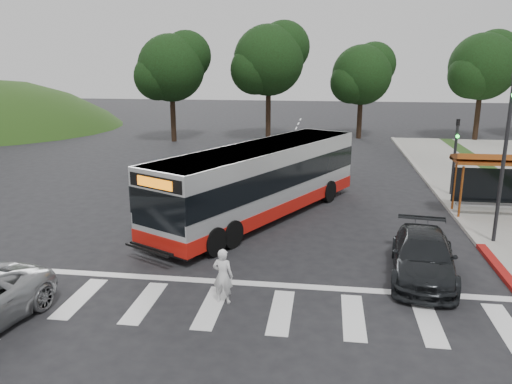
# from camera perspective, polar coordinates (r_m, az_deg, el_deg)

# --- Properties ---
(ground) EXTENTS (140.00, 140.00, 0.00)m
(ground) POSITION_cam_1_polar(r_m,az_deg,el_deg) (19.18, -1.74, -6.08)
(ground) COLOR black
(ground) RESTS_ON ground
(sidewalk_east) EXTENTS (4.00, 40.00, 0.12)m
(sidewalk_east) POSITION_cam_1_polar(r_m,az_deg,el_deg) (27.69, 24.38, -0.69)
(sidewalk_east) COLOR gray
(sidewalk_east) RESTS_ON ground
(curb_east) EXTENTS (0.30, 40.00, 0.15)m
(curb_east) POSITION_cam_1_polar(r_m,az_deg,el_deg) (27.18, 20.35, -0.52)
(curb_east) COLOR #9E9991
(curb_east) RESTS_ON ground
(curb_east_red) EXTENTS (0.32, 6.00, 0.15)m
(curb_east_red) POSITION_cam_1_polar(r_m,az_deg,el_deg) (18.05, 26.85, -8.89)
(curb_east_red) COLOR maroon
(curb_east_red) RESTS_ON ground
(crosswalk_ladder) EXTENTS (18.00, 2.60, 0.01)m
(crosswalk_ladder) POSITION_cam_1_polar(r_m,az_deg,el_deg) (14.70, -5.12, -12.95)
(crosswalk_ladder) COLOR silver
(crosswalk_ladder) RESTS_ON ground
(bus_shelter) EXTENTS (4.20, 1.60, 2.86)m
(bus_shelter) POSITION_cam_1_polar(r_m,az_deg,el_deg) (24.44, 26.32, 2.70)
(bus_shelter) COLOR #984819
(bus_shelter) RESTS_ON sidewalk_east
(traffic_signal_ne_tall) EXTENTS (0.18, 0.37, 6.50)m
(traffic_signal_ne_tall) POSITION_cam_1_polar(r_m,az_deg,el_deg) (20.44, 26.66, 4.92)
(traffic_signal_ne_tall) COLOR black
(traffic_signal_ne_tall) RESTS_ON ground
(traffic_signal_ne_short) EXTENTS (0.18, 0.37, 4.00)m
(traffic_signal_ne_short) POSITION_cam_1_polar(r_m,az_deg,el_deg) (27.29, 21.82, 4.58)
(traffic_signal_ne_short) COLOR black
(traffic_signal_ne_short) RESTS_ON ground
(tree_ne_a) EXTENTS (6.16, 5.74, 9.30)m
(tree_ne_a) POSITION_cam_1_polar(r_m,az_deg,el_deg) (47.52, 24.58, 13.01)
(tree_ne_a) COLOR black
(tree_ne_a) RESTS_ON parking_lot
(tree_north_a) EXTENTS (6.60, 6.15, 10.17)m
(tree_north_a) POSITION_cam_1_polar(r_m,az_deg,el_deg) (44.00, 1.57, 14.95)
(tree_north_a) COLOR black
(tree_north_a) RESTS_ON ground
(tree_north_b) EXTENTS (5.72, 5.33, 8.43)m
(tree_north_b) POSITION_cam_1_polar(r_m,az_deg,el_deg) (45.82, 12.09, 13.06)
(tree_north_b) COLOR black
(tree_north_b) RESTS_ON ground
(tree_north_c) EXTENTS (6.16, 5.74, 9.30)m
(tree_north_c) POSITION_cam_1_polar(r_m,az_deg,el_deg) (43.69, -9.56, 13.93)
(tree_north_c) COLOR black
(tree_north_c) RESTS_ON ground
(transit_bus) EXTENTS (8.19, 12.30, 3.22)m
(transit_bus) POSITION_cam_1_polar(r_m,az_deg,el_deg) (22.06, 0.60, 1.12)
(transit_bus) COLOR #AFB2B4
(transit_bus) RESTS_ON ground
(pedestrian) EXTENTS (0.65, 0.48, 1.66)m
(pedestrian) POSITION_cam_1_polar(r_m,az_deg,el_deg) (14.59, -3.80, -9.55)
(pedestrian) COLOR white
(pedestrian) RESTS_ON ground
(dark_sedan) EXTENTS (2.57, 5.05, 1.40)m
(dark_sedan) POSITION_cam_1_polar(r_m,az_deg,el_deg) (17.15, 18.57, -6.97)
(dark_sedan) COLOR black
(dark_sedan) RESTS_ON ground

